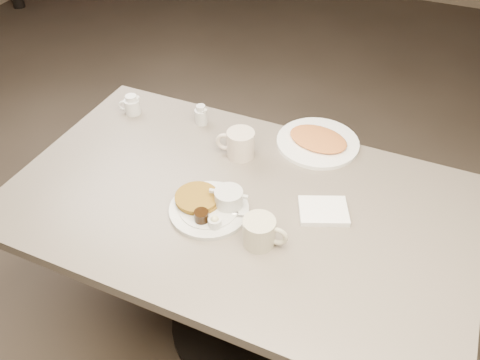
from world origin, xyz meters
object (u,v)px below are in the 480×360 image
at_px(diner_table, 238,235).
at_px(coffee_mug_near, 260,232).
at_px(main_plate, 211,205).
at_px(creamer_left, 132,105).
at_px(coffee_mug_far, 239,144).
at_px(hash_plate, 318,141).
at_px(creamer_right, 201,115).

relative_size(diner_table, coffee_mug_near, 10.66).
height_order(main_plate, coffee_mug_near, coffee_mug_near).
bearing_deg(coffee_mug_near, creamer_left, 149.38).
xyz_separation_m(diner_table, coffee_mug_far, (-0.09, 0.22, 0.22)).
bearing_deg(main_plate, coffee_mug_near, -18.40).
height_order(creamer_left, hash_plate, creamer_left).
bearing_deg(creamer_right, creamer_left, -170.36).
height_order(diner_table, main_plate, main_plate).
bearing_deg(coffee_mug_far, hash_plate, 36.16).
bearing_deg(main_plate, coffee_mug_far, 95.96).
distance_m(coffee_mug_near, hash_plate, 0.53).
bearing_deg(creamer_right, main_plate, -59.09).
distance_m(main_plate, coffee_mug_far, 0.29).
relative_size(creamer_left, creamer_right, 1.10).
bearing_deg(coffee_mug_near, main_plate, 161.60).
relative_size(main_plate, coffee_mug_far, 2.16).
xyz_separation_m(coffee_mug_far, creamer_left, (-0.50, 0.07, -0.01)).
relative_size(diner_table, hash_plate, 4.23).
xyz_separation_m(coffee_mug_far, hash_plate, (0.24, 0.17, -0.04)).
distance_m(creamer_left, hash_plate, 0.75).
relative_size(coffee_mug_near, coffee_mug_far, 0.94).
bearing_deg(diner_table, coffee_mug_far, 112.24).
distance_m(coffee_mug_near, coffee_mug_far, 0.42).
height_order(main_plate, creamer_right, creamer_right).
xyz_separation_m(main_plate, creamer_right, (-0.25, 0.41, 0.01)).
distance_m(creamer_right, hash_plate, 0.46).
distance_m(diner_table, creamer_right, 0.50).
distance_m(diner_table, hash_plate, 0.46).
relative_size(coffee_mug_near, creamer_left, 1.59).
bearing_deg(hash_plate, creamer_left, -172.18).
xyz_separation_m(coffee_mug_far, creamer_right, (-0.22, 0.12, -0.01)).
relative_size(main_plate, coffee_mug_near, 2.30).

